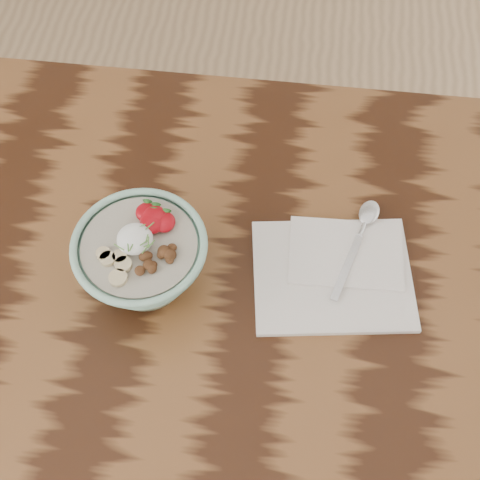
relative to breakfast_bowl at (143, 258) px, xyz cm
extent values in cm
cube|color=#33190C|center=(16.45, -1.87, -8.53)|extent=(160.00, 90.00, 4.00)
cylinder|color=#92C4AD|center=(-0.03, -0.07, -5.93)|extent=(8.43, 8.43, 1.20)
torus|color=#92C4AD|center=(-0.03, -0.07, 3.91)|extent=(19.18, 19.18, 1.10)
cylinder|color=#C0B79F|center=(-0.03, -0.07, 3.31)|extent=(16.27, 16.27, 1.00)
ellipsoid|color=white|center=(-0.55, 0.35, 4.78)|extent=(5.04, 5.04, 2.77)
ellipsoid|color=#A40711|center=(1.43, 4.13, 4.79)|extent=(3.58, 3.94, 1.97)
cone|color=#286623|center=(1.43, 5.74, 5.09)|extent=(1.40, 1.03, 1.52)
ellipsoid|color=#A40711|center=(0.05, 4.98, 4.59)|extent=(2.84, 3.13, 1.56)
cone|color=#286623|center=(0.05, 6.26, 4.89)|extent=(1.40, 1.03, 1.52)
ellipsoid|color=#A40711|center=(1.35, 3.35, 4.78)|extent=(3.52, 3.88, 1.94)
cone|color=#286623|center=(1.35, 4.93, 5.08)|extent=(1.40, 1.03, 1.52)
ellipsoid|color=#A40711|center=(3.03, 3.59, 4.65)|extent=(3.05, 3.35, 1.67)
cone|color=#286623|center=(3.03, 4.96, 4.95)|extent=(1.40, 1.03, 1.52)
cylinder|color=#CDB787|center=(-1.46, -3.49, 4.21)|extent=(2.39, 2.39, 0.70)
cylinder|color=#CDB787|center=(-4.52, -2.15, 4.21)|extent=(2.02, 2.02, 0.70)
cylinder|color=#CDB787|center=(-1.74, -5.59, 4.21)|extent=(2.53, 2.53, 0.70)
cylinder|color=#CDB787|center=(-2.18, -2.33, 4.21)|extent=(2.07, 2.07, 0.70)
cylinder|color=#CDB787|center=(-3.74, -2.85, 4.21)|extent=(2.20, 2.20, 0.70)
ellipsoid|color=#562F19|center=(4.68, -2.12, 4.24)|extent=(1.65, 1.63, 0.64)
ellipsoid|color=#562F19|center=(4.68, -0.09, 4.24)|extent=(1.38, 1.26, 0.80)
ellipsoid|color=#562F19|center=(0.97, -4.25, 4.36)|extent=(1.92, 2.00, 0.89)
ellipsoid|color=#562F19|center=(2.55, -3.11, 4.25)|extent=(1.74, 1.73, 0.75)
ellipsoid|color=#562F19|center=(3.43, -1.44, 4.27)|extent=(1.75, 1.73, 0.96)
ellipsoid|color=#562F19|center=(1.95, -3.13, 4.33)|extent=(2.02, 2.04, 1.12)
ellipsoid|color=#562F19|center=(2.60, -3.78, 4.34)|extent=(1.49, 1.71, 0.88)
ellipsoid|color=#562F19|center=(2.01, -3.26, 4.36)|extent=(2.21, 2.17, 0.92)
ellipsoid|color=#562F19|center=(1.39, -2.04, 4.49)|extent=(2.35, 2.06, 1.37)
ellipsoid|color=#562F19|center=(3.70, -0.96, 4.44)|extent=(2.29, 2.37, 1.36)
ellipsoid|color=#562F19|center=(4.62, -1.42, 4.46)|extent=(2.28, 2.32, 1.48)
cylinder|color=#5A8E3C|center=(-2.16, -1.75, 5.81)|extent=(1.63, 0.95, 0.24)
cylinder|color=#5A8E3C|center=(1.03, -0.75, 5.81)|extent=(1.03, 0.98, 0.22)
cylinder|color=#5A8E3C|center=(-0.95, 0.26, 5.81)|extent=(1.15, 1.51, 0.24)
cylinder|color=#5A8E3C|center=(1.31, 0.01, 5.81)|extent=(0.25, 1.33, 0.23)
cylinder|color=#5A8E3C|center=(-0.98, -1.49, 5.81)|extent=(0.63, 1.73, 0.24)
cylinder|color=#5A8E3C|center=(2.07, -0.77, 5.81)|extent=(0.93, 1.37, 0.23)
cylinder|color=#5A8E3C|center=(1.40, -1.74, 5.81)|extent=(0.79, 1.32, 0.23)
cylinder|color=#5A8E3C|center=(-1.11, 1.06, 5.81)|extent=(1.40, 0.54, 0.23)
cylinder|color=#5A8E3C|center=(1.34, 2.05, 5.81)|extent=(1.11, 1.34, 0.23)
cylinder|color=#5A8E3C|center=(-0.47, -1.46, 5.81)|extent=(0.50, 1.42, 0.23)
cylinder|color=#5A8E3C|center=(1.59, -0.34, 5.81)|extent=(0.33, 1.31, 0.22)
cylinder|color=#5A8E3C|center=(-0.98, 0.00, 5.81)|extent=(1.13, 0.89, 0.22)
cylinder|color=#5A8E3C|center=(0.20, 1.90, 5.81)|extent=(1.15, 0.84, 0.22)
cylinder|color=#5A8E3C|center=(1.71, -1.00, 5.81)|extent=(1.29, 0.80, 0.23)
cube|color=white|center=(27.77, 3.72, -6.07)|extent=(26.23, 22.33, 0.92)
cube|color=white|center=(29.60, 7.38, -5.34)|extent=(17.79, 12.49, 0.55)
cube|color=silver|center=(29.76, 4.68, -4.89)|extent=(4.66, 11.83, 0.37)
cylinder|color=silver|center=(32.01, 11.92, -4.70)|extent=(1.63, 3.21, 0.73)
ellipsoid|color=silver|center=(32.90, 14.79, -4.57)|extent=(4.48, 5.53, 1.00)
camera|label=1|loc=(19.29, -44.92, 83.57)|focal=50.00mm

